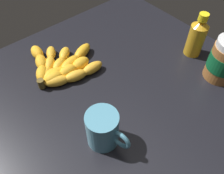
# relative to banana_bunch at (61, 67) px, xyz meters

# --- Properties ---
(ground_plane) EXTENTS (0.88, 0.78, 0.04)m
(ground_plane) POSITION_rel_banana_bunch_xyz_m (-0.06, 0.17, -0.04)
(ground_plane) COLOR black
(banana_bunch) EXTENTS (0.23, 0.22, 0.04)m
(banana_bunch) POSITION_rel_banana_bunch_xyz_m (0.00, 0.00, 0.00)
(banana_bunch) COLOR gold
(banana_bunch) RESTS_ON ground_plane
(honey_bottle) EXTENTS (0.05, 0.05, 0.15)m
(honey_bottle) POSITION_rel_banana_bunch_xyz_m (-0.38, 0.21, 0.05)
(honey_bottle) COLOR gold
(honey_bottle) RESTS_ON ground_plane
(coffee_mug) EXTENTS (0.08, 0.12, 0.10)m
(coffee_mug) POSITION_rel_banana_bunch_xyz_m (0.05, 0.27, 0.03)
(coffee_mug) COLOR teal
(coffee_mug) RESTS_ON ground_plane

